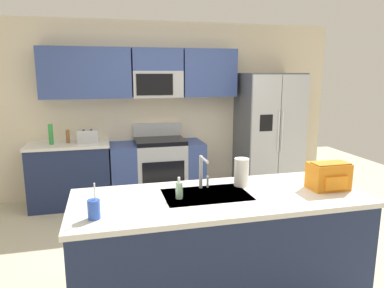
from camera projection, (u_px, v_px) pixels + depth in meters
The scene contains 14 objects.
ground_plane at pixel (210, 253), 3.74m from camera, with size 9.00×9.00×0.00m, color beige.
kitchen_wall_unit at pixel (162, 98), 5.39m from camera, with size 5.20×0.43×2.60m.
back_counter at pixel (70, 174), 5.00m from camera, with size 1.11×0.63×0.90m.
range_oven at pixel (158, 169), 5.30m from camera, with size 1.36×0.61×1.10m.
refrigerator at pixel (268, 133), 5.55m from camera, with size 0.90×0.76×1.85m.
island_counter at pixel (219, 247), 2.91m from camera, with size 2.33×0.91×0.90m.
toaster at pixel (88, 136), 4.91m from camera, with size 0.28×0.16×0.18m.
pepper_mill at pixel (68, 137), 4.89m from camera, with size 0.05×0.05×0.18m, color brown.
bottle_green at pixel (51, 134), 4.80m from camera, with size 0.06×0.06×0.28m, color green.
sink_faucet at pixel (202, 170), 2.95m from camera, with size 0.09×0.21×0.28m.
drink_cup_blue at pixel (94, 209), 2.36m from camera, with size 0.08×0.08×0.25m.
soap_dispenser at pixel (179, 190), 2.74m from camera, with size 0.06×0.06×0.17m.
paper_towel_roll at pixel (241, 172), 3.05m from camera, with size 0.12×0.12×0.24m, color white.
backpack at pixel (329, 175), 2.96m from camera, with size 0.32×0.22×0.23m.
Camera 1 is at (-1.01, -3.29, 1.86)m, focal length 33.27 mm.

